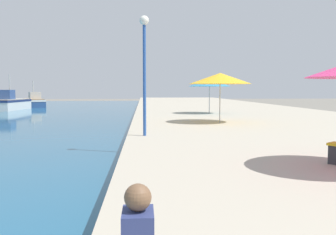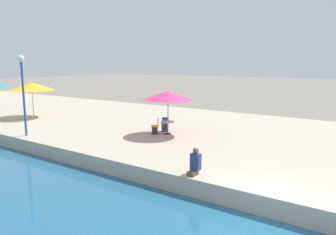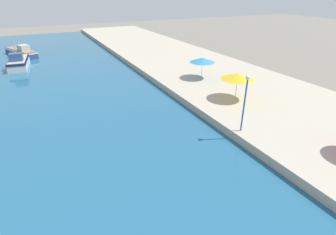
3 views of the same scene
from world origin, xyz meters
TOP-DOWN VIEW (x-y plane):
  - ground_plane at (0.00, 0.00)m, footprint 200.00×200.00m
  - cafe_umbrella_pink at (5.67, 7.88)m, footprint 2.93×2.93m
  - cafe_umbrella_white at (4.77, 20.00)m, footprint 3.37×3.37m
  - cafe_table at (5.74, 7.98)m, footprint 0.80×0.80m
  - cafe_chair_left at (5.29, 8.55)m, footprint 0.58×0.59m
  - cafe_chair_right at (6.23, 8.52)m, footprint 0.59×0.59m
  - person_at_quay at (0.55, 3.04)m, footprint 0.55×0.36m
  - lamppost at (0.69, 14.39)m, footprint 0.36×0.36m

SIDE VIEW (x-z plane):
  - ground_plane at x=0.00m, z-range 0.00..0.00m
  - cafe_chair_left at x=5.29m, z-range 0.60..1.51m
  - cafe_chair_right at x=6.23m, z-range 0.60..1.51m
  - person_at_quay at x=0.55m, z-range 0.67..1.69m
  - cafe_table at x=5.74m, z-range 0.90..1.64m
  - cafe_umbrella_pink at x=5.67m, z-range 1.75..4.31m
  - cafe_umbrella_white at x=4.77m, z-range 1.77..4.44m
  - lamppost at x=0.69m, z-range 1.55..6.11m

